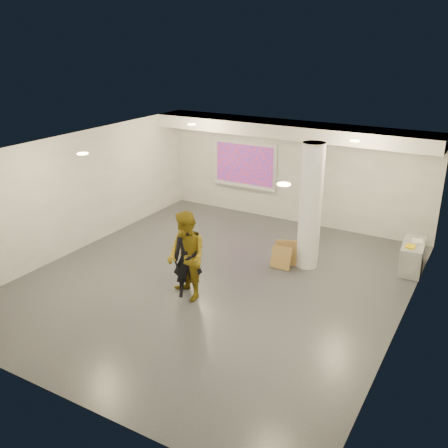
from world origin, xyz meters
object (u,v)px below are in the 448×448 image
Objects in this scene: credenza at (412,256)px; man at (186,256)px; woman at (188,259)px; projection_screen at (245,165)px; column at (310,207)px.

credenza is 0.61× the size of man.
woman is 0.13m from man.
projection_screen is 1.80× the size of credenza.
projection_screen is 5.61m from man.
woman is 0.89× the size of man.
man is (0.01, -0.08, 0.11)m from woman.
credenza is 5.36m from woman.
man is at bearing -120.89° from column.
projection_screen is at bearing 139.44° from column.
column is at bearing -40.56° from projection_screen.
man reaches higher than woman.
credenza is at bearing 12.66° from woman.
woman is at bearing 127.75° from man.
man is (1.47, -5.38, -0.57)m from projection_screen.
projection_screen is at bearing 133.40° from man.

